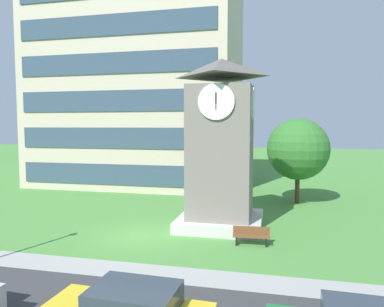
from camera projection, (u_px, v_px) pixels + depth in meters
ground_plane at (141, 235)px, 19.14m from camera, size 160.00×160.00×0.00m
kerb_strip at (102, 268)px, 14.75m from camera, size 120.00×1.60×0.01m
office_building at (143, 75)px, 37.39m from camera, size 19.48×14.22×22.40m
clock_tower at (221, 153)px, 20.60m from camera, size 4.73×4.73×9.64m
park_bench at (251, 236)px, 17.59m from camera, size 1.83×0.60×0.88m
tree_streetside at (298, 149)px, 26.86m from camera, size 4.62×4.62×6.41m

